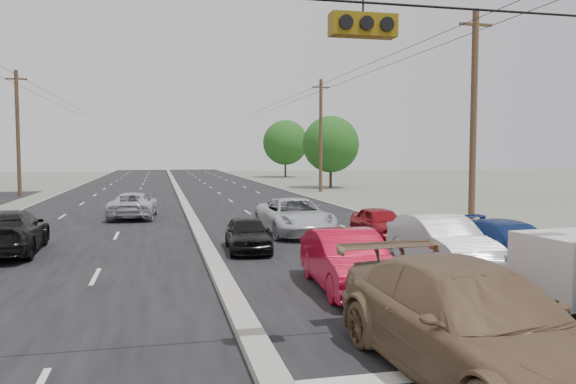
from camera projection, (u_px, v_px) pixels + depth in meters
name	position (u px, v px, depth m)	size (l,w,h in m)	color
ground	(268.00, 378.00, 8.70)	(200.00, 200.00, 0.00)	#606356
road_surface	(184.00, 205.00, 37.87)	(20.00, 160.00, 0.02)	black
center_median	(184.00, 203.00, 37.87)	(0.50, 160.00, 0.20)	gray
utility_pole_left_c	(18.00, 132.00, 44.45)	(1.60, 0.30, 10.00)	#422D1E
utility_pole_right_b	(474.00, 117.00, 25.72)	(1.60, 0.30, 10.00)	#422D1E
utility_pole_right_c	(321.00, 135.00, 50.03)	(1.60, 0.30, 10.00)	#422D1E
traffic_signals	(357.00, 22.00, 8.63)	(25.00, 0.30, 0.54)	black
tree_right_mid	(331.00, 144.00, 55.50)	(5.60, 5.60, 7.14)	#382619
tree_right_far	(285.00, 143.00, 79.99)	(6.40, 6.40, 8.16)	#382619
tan_sedan	(471.00, 324.00, 8.55)	(2.44, 6.01, 1.74)	brown
red_sedan	(347.00, 261.00, 14.18)	(1.58, 4.54, 1.50)	#BB0B2A
queue_car_a	(248.00, 234.00, 19.79)	(1.46, 3.64, 1.24)	black
queue_car_b	(441.00, 242.00, 17.02)	(1.65, 4.73, 1.56)	silver
queue_car_c	(294.00, 217.00, 23.95)	(2.52, 5.46, 1.52)	silver
queue_car_d	(510.00, 247.00, 16.50)	(2.03, 4.98, 1.45)	navy
queue_car_e	(380.00, 224.00, 22.45)	(1.53, 3.80, 1.29)	maroon
oncoming_near	(8.00, 232.00, 19.20)	(2.15, 5.28, 1.53)	black
oncoming_far	(133.00, 206.00, 29.82)	(2.28, 4.94, 1.37)	#B4B6BC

